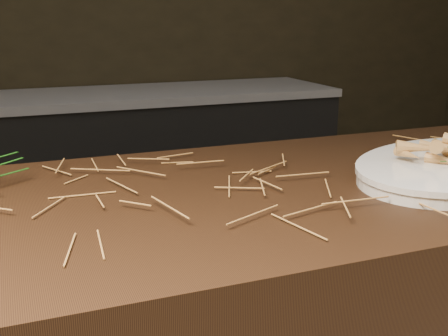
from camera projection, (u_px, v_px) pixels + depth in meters
name	position (u px, v px, depth m)	size (l,w,h in m)	color
back_counter	(159.00, 169.00, 2.98)	(1.82, 0.62, 0.84)	black
straw_bedding	(257.00, 183.00, 1.06)	(1.40, 0.60, 0.02)	#A67640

